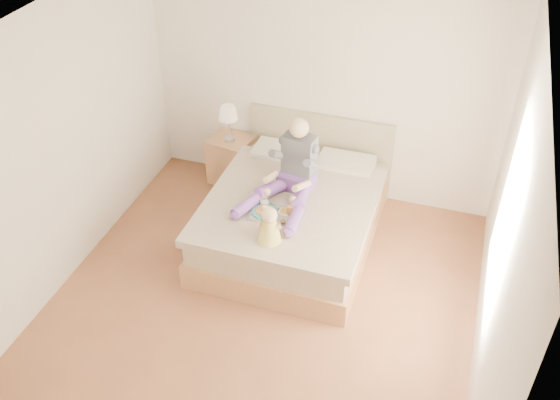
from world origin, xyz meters
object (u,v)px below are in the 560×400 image
(baby, at_px, (270,227))
(bed, at_px, (295,213))
(nightstand, at_px, (232,160))
(adult, at_px, (292,173))
(tray, at_px, (273,213))

(baby, bearing_deg, bed, 82.40)
(nightstand, distance_m, adult, 1.42)
(nightstand, relative_size, baby, 1.57)
(tray, bearing_deg, bed, 78.15)
(bed, height_order, nightstand, bed)
(adult, height_order, tray, adult)
(nightstand, xyz_separation_m, baby, (1.05, -1.61, 0.47))
(nightstand, distance_m, tray, 1.61)
(bed, distance_m, tray, 0.56)
(nightstand, relative_size, adult, 0.57)
(bed, relative_size, nightstand, 3.66)
(adult, bearing_deg, tray, -89.75)
(bed, distance_m, adult, 0.54)
(bed, distance_m, nightstand, 1.32)
(nightstand, bearing_deg, tray, -42.72)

